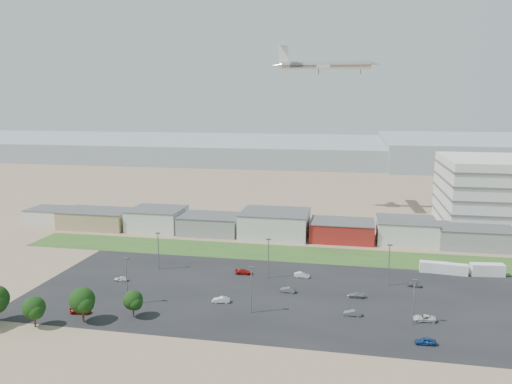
% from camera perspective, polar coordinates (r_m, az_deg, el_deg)
% --- Properties ---
extents(ground, '(700.00, 700.00, 0.00)m').
position_cam_1_polar(ground, '(100.22, -0.90, -15.68)').
color(ground, '#886F56').
rests_on(ground, ground).
extents(parking_lot, '(120.00, 50.00, 0.01)m').
position_cam_1_polar(parking_lot, '(117.50, 3.62, -11.67)').
color(parking_lot, black).
rests_on(parking_lot, ground).
extents(grass_strip, '(160.00, 16.00, 0.02)m').
position_cam_1_polar(grass_strip, '(148.04, 3.33, -7.00)').
color(grass_strip, '#2E541F').
rests_on(grass_strip, ground).
extents(hills_backdrop, '(700.00, 200.00, 9.00)m').
position_cam_1_polar(hills_backdrop, '(405.61, 14.13, 4.35)').
color(hills_backdrop, gray).
rests_on(hills_backdrop, ground).
extents(building_row, '(170.00, 20.00, 8.00)m').
position_cam_1_polar(building_row, '(167.94, -1.52, -3.49)').
color(building_row, silver).
rests_on(building_row, ground).
extents(box_trailer_a, '(7.44, 2.72, 2.74)m').
position_cam_1_polar(box_trailer_a, '(139.55, 19.69, -8.09)').
color(box_trailer_a, silver).
rests_on(box_trailer_a, ground).
extents(box_trailer_b, '(7.41, 2.96, 2.71)m').
position_cam_1_polar(box_trailer_b, '(139.80, 21.58, -8.19)').
color(box_trailer_b, silver).
rests_on(box_trailer_b, ground).
extents(box_trailer_c, '(8.49, 3.52, 3.09)m').
position_cam_1_polar(box_trailer_c, '(142.06, 24.92, -8.06)').
color(box_trailer_c, silver).
rests_on(box_trailer_c, ground).
extents(tree_mid, '(4.73, 4.73, 7.09)m').
position_cam_1_polar(tree_mid, '(109.74, -24.03, -12.21)').
color(tree_mid, black).
rests_on(tree_mid, ground).
extents(tree_right, '(5.46, 5.46, 8.19)m').
position_cam_1_polar(tree_right, '(108.36, -19.23, -11.86)').
color(tree_right, black).
rests_on(tree_right, ground).
extents(tree_near, '(4.35, 4.35, 6.53)m').
position_cam_1_polar(tree_near, '(108.00, -13.88, -12.12)').
color(tree_near, black).
rests_on(tree_near, ground).
extents(lightpole_front_l, '(1.25, 0.52, 10.59)m').
position_cam_1_polar(lightpole_front_l, '(114.05, -14.55, -9.84)').
color(lightpole_front_l, slate).
rests_on(lightpole_front_l, ground).
extents(lightpole_front_m, '(1.19, 0.50, 10.11)m').
position_cam_1_polar(lightpole_front_m, '(106.36, -0.54, -11.13)').
color(lightpole_front_m, slate).
rests_on(lightpole_front_m, ground).
extents(lightpole_front_r, '(1.11, 0.46, 9.42)m').
position_cam_1_polar(lightpole_front_r, '(106.00, 17.56, -11.90)').
color(lightpole_front_r, slate).
rests_on(lightpole_front_r, ground).
extents(lightpole_back_l, '(1.18, 0.49, 10.00)m').
position_cam_1_polar(lightpole_back_l, '(135.18, -11.09, -6.65)').
color(lightpole_back_l, slate).
rests_on(lightpole_back_l, ground).
extents(lightpole_back_m, '(1.20, 0.50, 10.18)m').
position_cam_1_polar(lightpole_back_m, '(126.52, 1.43, -7.59)').
color(lightpole_back_m, slate).
rests_on(lightpole_back_m, ground).
extents(lightpole_back_r, '(1.21, 0.50, 10.27)m').
position_cam_1_polar(lightpole_back_r, '(125.42, 14.94, -8.08)').
color(lightpole_back_r, slate).
rests_on(lightpole_back_r, ground).
extents(airliner, '(42.89, 30.37, 12.26)m').
position_cam_1_polar(airliner, '(200.25, 8.00, 14.16)').
color(airliner, silver).
extents(parked_car_0, '(4.59, 2.25, 1.25)m').
position_cam_1_polar(parked_car_0, '(109.78, 18.67, -13.49)').
color(parked_car_0, silver).
rests_on(parked_car_0, ground).
extents(parked_car_1, '(3.67, 1.31, 1.21)m').
position_cam_1_polar(parked_car_1, '(108.58, 10.97, -13.41)').
color(parked_car_1, '#595B5E').
rests_on(parked_car_1, ground).
extents(parked_car_2, '(3.87, 1.72, 1.30)m').
position_cam_1_polar(parked_car_2, '(100.26, 18.78, -15.83)').
color(parked_car_2, navy).
rests_on(parked_car_2, ground).
extents(parked_car_4, '(4.01, 1.84, 1.27)m').
position_cam_1_polar(parked_car_4, '(113.32, -4.01, -12.18)').
color(parked_car_4, silver).
rests_on(parked_car_4, ground).
extents(parked_car_5, '(3.36, 1.39, 1.14)m').
position_cam_1_polar(parked_car_5, '(130.21, -15.17, -9.53)').
color(parked_car_5, silver).
rests_on(parked_car_5, ground).
extents(parked_car_6, '(4.57, 2.12, 1.29)m').
position_cam_1_polar(parked_car_6, '(130.38, -1.39, -9.10)').
color(parked_car_6, maroon).
rests_on(parked_car_6, ground).
extents(parked_car_7, '(3.77, 1.73, 1.20)m').
position_cam_1_polar(parked_car_7, '(118.92, 3.65, -11.09)').
color(parked_car_7, '#595B5E').
rests_on(parked_car_7, ground).
extents(parked_car_8, '(3.48, 1.69, 1.14)m').
position_cam_1_polar(parked_car_8, '(127.81, 17.70, -10.04)').
color(parked_car_8, '#595B5E').
rests_on(parked_car_8, ground).
extents(parked_car_10, '(4.58, 2.27, 1.28)m').
position_cam_1_polar(parked_car_10, '(113.83, -19.42, -12.66)').
color(parked_car_10, maroon).
rests_on(parked_car_10, ground).
extents(parked_car_11, '(4.05, 1.68, 1.30)m').
position_cam_1_polar(parked_car_11, '(128.66, 5.27, -9.41)').
color(parked_car_11, silver).
rests_on(parked_car_11, ground).
extents(parked_car_12, '(3.92, 1.68, 1.12)m').
position_cam_1_polar(parked_car_12, '(118.02, 11.30, -11.47)').
color(parked_car_12, '#A5A5AA').
rests_on(parked_car_12, ground).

